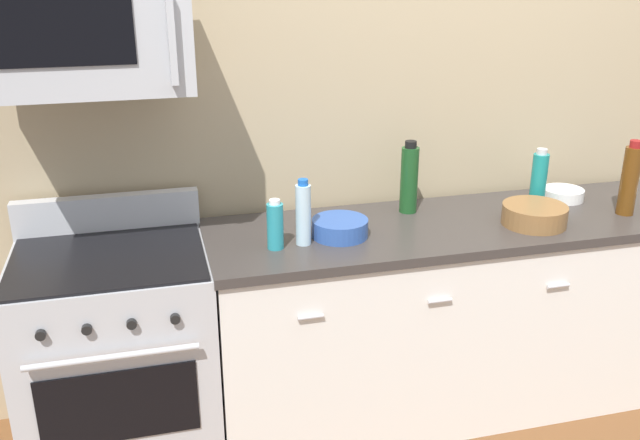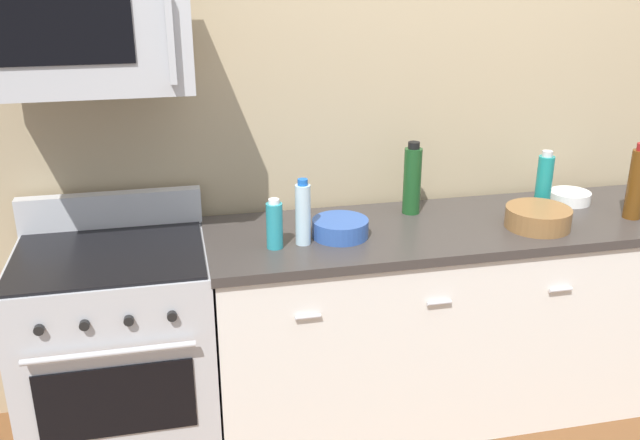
% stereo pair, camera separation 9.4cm
% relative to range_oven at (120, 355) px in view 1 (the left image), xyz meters
% --- Properties ---
extents(ground_plane, '(6.48, 6.48, 0.00)m').
position_rel_range_oven_xyz_m(ground_plane, '(1.53, -0.00, -0.47)').
color(ground_plane, brown).
extents(back_wall, '(5.40, 0.10, 2.70)m').
position_rel_range_oven_xyz_m(back_wall, '(1.53, 0.41, 0.88)').
color(back_wall, tan).
rests_on(back_wall, ground_plane).
extents(counter_unit, '(2.31, 0.66, 0.92)m').
position_rel_range_oven_xyz_m(counter_unit, '(1.53, -0.00, -0.01)').
color(counter_unit, silver).
rests_on(counter_unit, ground_plane).
extents(range_oven, '(0.76, 0.69, 1.07)m').
position_rel_range_oven_xyz_m(range_oven, '(0.00, 0.00, 0.00)').
color(range_oven, '#B7BABF').
rests_on(range_oven, ground_plane).
extents(microwave, '(0.74, 0.44, 0.40)m').
position_rel_range_oven_xyz_m(microwave, '(0.00, 0.04, 1.28)').
color(microwave, '#B7BABF').
extents(bottle_water_clear, '(0.06, 0.06, 0.27)m').
position_rel_range_oven_xyz_m(bottle_water_clear, '(0.76, -0.08, 0.58)').
color(bottle_water_clear, silver).
rests_on(bottle_water_clear, countertop_slab).
extents(bottle_sparkling_teal, '(0.07, 0.07, 0.28)m').
position_rel_range_oven_xyz_m(bottle_sparkling_teal, '(1.90, 0.08, 0.58)').
color(bottle_sparkling_teal, '#197F7A').
rests_on(bottle_sparkling_teal, countertop_slab).
extents(bottle_wine_amber, '(0.08, 0.08, 0.34)m').
position_rel_range_oven_xyz_m(bottle_wine_amber, '(2.24, -0.10, 0.61)').
color(bottle_wine_amber, '#59330F').
rests_on(bottle_wine_amber, countertop_slab).
extents(bottle_dish_soap, '(0.07, 0.07, 0.20)m').
position_rel_range_oven_xyz_m(bottle_dish_soap, '(0.65, -0.09, 0.55)').
color(bottle_dish_soap, teal).
rests_on(bottle_dish_soap, countertop_slab).
extents(bottle_wine_green, '(0.08, 0.08, 0.33)m').
position_rel_range_oven_xyz_m(bottle_wine_green, '(1.31, 0.17, 0.61)').
color(bottle_wine_green, '#19471E').
rests_on(bottle_wine_green, countertop_slab).
extents(bowl_white_ceramic, '(0.19, 0.19, 0.05)m').
position_rel_range_oven_xyz_m(bowl_white_ceramic, '(2.09, 0.14, 0.48)').
color(bowl_white_ceramic, white).
rests_on(bowl_white_ceramic, countertop_slab).
extents(bowl_wooden_salad, '(0.28, 0.28, 0.09)m').
position_rel_range_oven_xyz_m(bowl_wooden_salad, '(1.78, -0.12, 0.50)').
color(bowl_wooden_salad, brown).
rests_on(bowl_wooden_salad, countertop_slab).
extents(bowl_blue_mixing, '(0.23, 0.23, 0.07)m').
position_rel_range_oven_xyz_m(bowl_blue_mixing, '(0.93, -0.04, 0.49)').
color(bowl_blue_mixing, '#2D519E').
rests_on(bowl_blue_mixing, countertop_slab).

